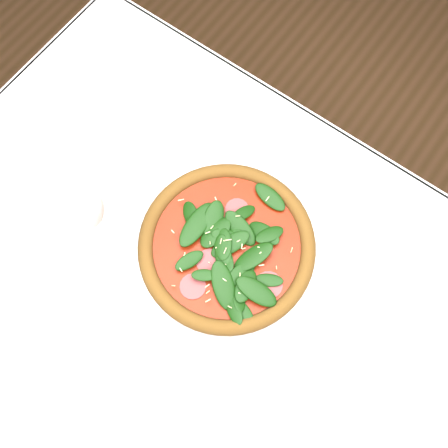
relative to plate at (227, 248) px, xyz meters
The scene contains 5 objects.
ground 0.77m from the plate, 55.47° to the right, with size 6.00×6.00×0.00m, color brown.
dining_table 0.15m from the plate, 55.47° to the right, with size 1.21×0.81×0.75m.
plate is the anchor object (origin of this frame).
pizza 0.02m from the plate, ahead, with size 0.36×0.36×0.04m.
wine_glass 0.27m from the plate, 148.22° to the right, with size 0.09×0.09×0.22m.
Camera 1 is at (0.08, -0.11, 1.58)m, focal length 40.00 mm.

